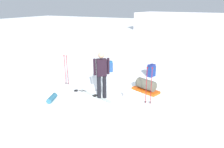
{
  "coord_description": "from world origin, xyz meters",
  "views": [
    {
      "loc": [
        3.42,
        -6.88,
        3.26
      ],
      "look_at": [
        0.0,
        0.0,
        0.7
      ],
      "focal_mm": 34.12,
      "sensor_mm": 36.0,
      "label": 1
    }
  ],
  "objects_px": {
    "ski_pair_far": "(95,96)",
    "backpack_bright": "(151,71)",
    "skier_standing": "(102,73)",
    "thermos_bottle": "(124,94)",
    "backpack_large_dark": "(109,67)",
    "sleeping_mat_rolled": "(52,98)",
    "ski_pair_near": "(76,91)",
    "gear_sled": "(146,86)",
    "ski_poles_planted_far": "(149,84)",
    "ski_poles_planted_near": "(66,69)"
  },
  "relations": [
    {
      "from": "backpack_large_dark",
      "to": "ski_poles_planted_near",
      "type": "relative_size",
      "value": 0.44
    },
    {
      "from": "backpack_large_dark",
      "to": "sleeping_mat_rolled",
      "type": "bearing_deg",
      "value": -94.38
    },
    {
      "from": "backpack_bright",
      "to": "ski_poles_planted_far",
      "type": "xyz_separation_m",
      "value": [
        0.73,
        -2.83,
        0.44
      ]
    },
    {
      "from": "skier_standing",
      "to": "ski_pair_far",
      "type": "relative_size",
      "value": 1.0
    },
    {
      "from": "backpack_large_dark",
      "to": "ski_poles_planted_near",
      "type": "xyz_separation_m",
      "value": [
        -0.8,
        -2.36,
        0.44
      ]
    },
    {
      "from": "skier_standing",
      "to": "ski_pair_far",
      "type": "xyz_separation_m",
      "value": [
        -0.28,
        -0.02,
        -0.94
      ]
    },
    {
      "from": "sleeping_mat_rolled",
      "to": "ski_pair_near",
      "type": "bearing_deg",
      "value": 74.83
    },
    {
      "from": "ski_pair_far",
      "to": "backpack_bright",
      "type": "relative_size",
      "value": 2.97
    },
    {
      "from": "ski_pair_near",
      "to": "ski_poles_planted_near",
      "type": "xyz_separation_m",
      "value": [
        -0.78,
        0.46,
        0.69
      ]
    },
    {
      "from": "sleeping_mat_rolled",
      "to": "backpack_bright",
      "type": "bearing_deg",
      "value": 60.1
    },
    {
      "from": "thermos_bottle",
      "to": "gear_sled",
      "type": "bearing_deg",
      "value": 58.1
    },
    {
      "from": "ski_poles_planted_far",
      "to": "thermos_bottle",
      "type": "distance_m",
      "value": 1.11
    },
    {
      "from": "ski_pair_near",
      "to": "ski_poles_planted_far",
      "type": "distance_m",
      "value": 2.91
    },
    {
      "from": "backpack_large_dark",
      "to": "backpack_bright",
      "type": "relative_size",
      "value": 0.96
    },
    {
      "from": "ski_pair_near",
      "to": "ski_poles_planted_near",
      "type": "distance_m",
      "value": 1.14
    },
    {
      "from": "sleeping_mat_rolled",
      "to": "gear_sled",
      "type": "bearing_deg",
      "value": 39.91
    },
    {
      "from": "skier_standing",
      "to": "ski_poles_planted_near",
      "type": "bearing_deg",
      "value": 165.42
    },
    {
      "from": "gear_sled",
      "to": "ski_pair_near",
      "type": "bearing_deg",
      "value": -153.21
    },
    {
      "from": "ski_pair_near",
      "to": "backpack_large_dark",
      "type": "relative_size",
      "value": 3.15
    },
    {
      "from": "skier_standing",
      "to": "ski_poles_planted_far",
      "type": "bearing_deg",
      "value": 10.11
    },
    {
      "from": "thermos_bottle",
      "to": "ski_poles_planted_far",
      "type": "bearing_deg",
      "value": -6.85
    },
    {
      "from": "backpack_bright",
      "to": "ski_poles_planted_far",
      "type": "distance_m",
      "value": 2.96
    },
    {
      "from": "ski_pair_far",
      "to": "backpack_large_dark",
      "type": "distance_m",
      "value": 3.03
    },
    {
      "from": "ski_poles_planted_far",
      "to": "thermos_bottle",
      "type": "height_order",
      "value": "ski_poles_planted_far"
    },
    {
      "from": "sleeping_mat_rolled",
      "to": "thermos_bottle",
      "type": "xyz_separation_m",
      "value": [
        2.16,
        1.39,
        0.04
      ]
    },
    {
      "from": "gear_sled",
      "to": "thermos_bottle",
      "type": "height_order",
      "value": "gear_sled"
    },
    {
      "from": "ski_pair_near",
      "to": "gear_sled",
      "type": "relative_size",
      "value": 1.51
    },
    {
      "from": "backpack_large_dark",
      "to": "thermos_bottle",
      "type": "bearing_deg",
      "value": -52.88
    },
    {
      "from": "backpack_large_dark",
      "to": "backpack_bright",
      "type": "bearing_deg",
      "value": 6.97
    },
    {
      "from": "ski_poles_planted_near",
      "to": "gear_sled",
      "type": "bearing_deg",
      "value": 13.39
    },
    {
      "from": "backpack_bright",
      "to": "gear_sled",
      "type": "relative_size",
      "value": 0.5
    },
    {
      "from": "gear_sled",
      "to": "thermos_bottle",
      "type": "bearing_deg",
      "value": -121.9
    },
    {
      "from": "backpack_bright",
      "to": "ski_poles_planted_near",
      "type": "distance_m",
      "value": 3.9
    },
    {
      "from": "backpack_large_dark",
      "to": "backpack_bright",
      "type": "height_order",
      "value": "backpack_bright"
    },
    {
      "from": "backpack_large_dark",
      "to": "ski_poles_planted_far",
      "type": "relative_size",
      "value": 0.42
    },
    {
      "from": "backpack_bright",
      "to": "thermos_bottle",
      "type": "xyz_separation_m",
      "value": [
        -0.2,
        -2.72,
        -0.15
      ]
    },
    {
      "from": "skier_standing",
      "to": "ski_pair_near",
      "type": "height_order",
      "value": "skier_standing"
    },
    {
      "from": "backpack_large_dark",
      "to": "thermos_bottle",
      "type": "distance_m",
      "value": 3.1
    },
    {
      "from": "ski_pair_near",
      "to": "sleeping_mat_rolled",
      "type": "bearing_deg",
      "value": -105.17
    },
    {
      "from": "ski_poles_planted_far",
      "to": "thermos_bottle",
      "type": "bearing_deg",
      "value": 173.15
    },
    {
      "from": "skier_standing",
      "to": "thermos_bottle",
      "type": "bearing_deg",
      "value": 30.02
    },
    {
      "from": "ski_poles_planted_far",
      "to": "sleeping_mat_rolled",
      "type": "bearing_deg",
      "value": -157.57
    },
    {
      "from": "ski_pair_near",
      "to": "ski_pair_far",
      "type": "relative_size",
      "value": 1.02
    },
    {
      "from": "ski_pair_near",
      "to": "ski_poles_planted_near",
      "type": "height_order",
      "value": "ski_poles_planted_near"
    },
    {
      "from": "backpack_large_dark",
      "to": "backpack_bright",
      "type": "distance_m",
      "value": 2.08
    },
    {
      "from": "skier_standing",
      "to": "ski_poles_planted_near",
      "type": "xyz_separation_m",
      "value": [
        -1.97,
        0.51,
        -0.25
      ]
    },
    {
      "from": "ski_poles_planted_near",
      "to": "skier_standing",
      "type": "bearing_deg",
      "value": -14.58
    },
    {
      "from": "backpack_bright",
      "to": "ski_pair_far",
      "type": "bearing_deg",
      "value": -110.62
    },
    {
      "from": "backpack_large_dark",
      "to": "skier_standing",
      "type": "bearing_deg",
      "value": -67.85
    },
    {
      "from": "sleeping_mat_rolled",
      "to": "thermos_bottle",
      "type": "height_order",
      "value": "thermos_bottle"
    }
  ]
}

